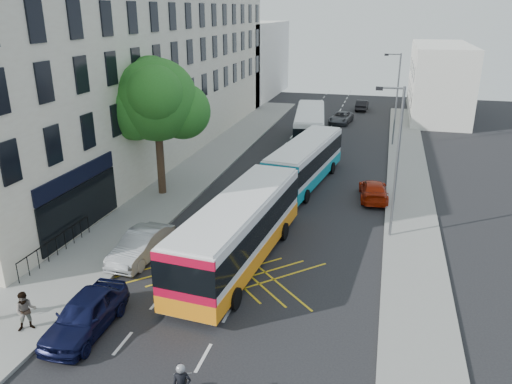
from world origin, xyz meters
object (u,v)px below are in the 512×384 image
Objects in this scene: street_tree at (156,101)px; bus_near at (239,230)px; bus_mid at (305,162)px; pedestrian_near at (26,311)px; lamp_far at (396,95)px; distant_car_dark at (362,105)px; bus_far at (310,126)px; lamp_near at (396,156)px; parked_car_blue at (85,314)px; distant_car_grey at (341,118)px; parked_car_silver at (141,245)px; red_hatchback at (373,190)px.

street_tree is 0.75× the size of bus_near.
bus_mid reaches higher than pedestrian_near.
distant_car_dark is at bearing 102.45° from lamp_far.
bus_near reaches higher than bus_far.
bus_far is (7.34, 16.07, -4.67)m from street_tree.
bus_far is at bearing 111.14° from lamp_near.
parked_car_blue is (-4.09, -6.88, -0.96)m from bus_near.
parked_car_silver is at bearing -92.84° from distant_car_grey.
lamp_far is 28.52m from parked_car_silver.
distant_car_dark reaches higher than distant_car_grey.
lamp_far is 1.83× the size of parked_car_silver.
lamp_far is at bearing -0.18° from bus_far.
red_hatchback is (13.67, 2.80, -5.68)m from street_tree.
lamp_near is 1.89× the size of red_hatchback.
distant_car_dark is (7.45, 48.18, -0.12)m from parked_car_blue.
parked_car_silver is 1.14× the size of distant_car_dark.
distant_car_dark is (1.75, 8.12, 0.02)m from distant_car_grey.
bus_near is 2.69× the size of distant_car_grey.
lamp_near is 8.95m from bus_near.
lamp_far is at bearing 32.22° from pedestrian_near.
lamp_near is 0.68× the size of bus_near.
lamp_far reaches higher than parked_car_blue.
parked_car_silver is (-5.91, -13.37, -0.88)m from bus_mid.
distant_car_grey is (-5.40, 8.41, -4.01)m from lamp_far.
street_tree is 1.10× the size of lamp_far.
lamp_near is 0.72× the size of bus_mid.
street_tree reaches higher than parked_car_blue.
distant_car_dark is (2.24, 28.84, -0.97)m from bus_mid.
bus_far is at bearing -94.05° from distant_car_grey.
lamp_near reaches higher than distant_car_grey.
lamp_far is 35.09m from pedestrian_near.
distant_car_grey is at bearing 43.60° from pedestrian_near.
parked_car_blue is (-5.21, -19.34, -0.85)m from bus_mid.
bus_near is 41.44m from distant_car_dark.
street_tree is 2.01× the size of parked_car_silver.
bus_mid is at bearing -115.56° from lamp_far.
lamp_far reaches higher than distant_car_grey.
street_tree is 2.01× the size of distant_car_grey.
distant_car_grey is at bearing 69.91° from street_tree.
distant_car_dark is at bearing 85.65° from distant_car_grey.
bus_mid is at bearing 89.76° from bus_near.
lamp_far is at bearing -49.52° from distant_car_grey.
lamp_far reaches higher than pedestrian_near.
parked_car_silver reaches higher than distant_car_dark.
red_hatchback is at bearing -94.15° from lamp_far.
parked_car_silver is 42.99m from distant_car_dark.
distant_car_dark is at bearing 93.51° from bus_mid.
bus_near is 23.80m from bus_far.
bus_near is at bearing 15.02° from parked_car_silver.
bus_mid is 5.32m from red_hatchback.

